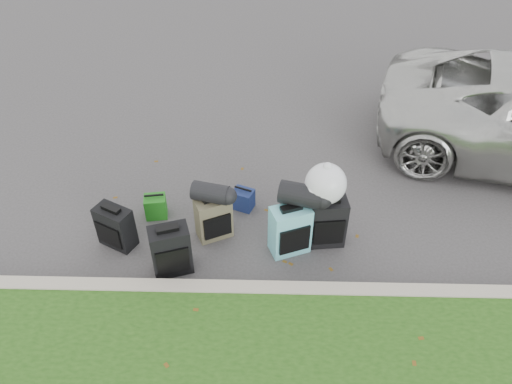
{
  "coord_description": "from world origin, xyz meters",
  "views": [
    {
      "loc": [
        0.02,
        -4.65,
        4.68
      ],
      "look_at": [
        -0.1,
        0.2,
        0.55
      ],
      "focal_mm": 35.0,
      "sensor_mm": 36.0,
      "label": 1
    }
  ],
  "objects_px": {
    "suitcase_large_black_left": "(171,250)",
    "suitcase_large_black_right": "(327,222)",
    "suitcase_olive": "(214,218)",
    "tote_green": "(156,207)",
    "suitcase_teal": "(290,230)",
    "suitcase_small_black": "(116,227)",
    "tote_navy": "(243,199)"
  },
  "relations": [
    {
      "from": "suitcase_large_black_right",
      "to": "tote_navy",
      "type": "bearing_deg",
      "value": 143.38
    },
    {
      "from": "suitcase_large_black_left",
      "to": "suitcase_olive",
      "type": "height_order",
      "value": "suitcase_large_black_left"
    },
    {
      "from": "suitcase_small_black",
      "to": "suitcase_teal",
      "type": "distance_m",
      "value": 2.19
    },
    {
      "from": "suitcase_teal",
      "to": "suitcase_small_black",
      "type": "bearing_deg",
      "value": 157.59
    },
    {
      "from": "suitcase_teal",
      "to": "tote_green",
      "type": "distance_m",
      "value": 1.89
    },
    {
      "from": "suitcase_large_black_left",
      "to": "tote_green",
      "type": "distance_m",
      "value": 1.04
    },
    {
      "from": "suitcase_large_black_right",
      "to": "tote_navy",
      "type": "xyz_separation_m",
      "value": [
        -1.08,
        0.63,
        -0.2
      ]
    },
    {
      "from": "suitcase_large_black_left",
      "to": "tote_green",
      "type": "height_order",
      "value": "suitcase_large_black_left"
    },
    {
      "from": "suitcase_large_black_left",
      "to": "suitcase_large_black_right",
      "type": "bearing_deg",
      "value": -2.45
    },
    {
      "from": "suitcase_small_black",
      "to": "tote_green",
      "type": "height_order",
      "value": "suitcase_small_black"
    },
    {
      "from": "tote_navy",
      "to": "suitcase_large_black_left",
      "type": "bearing_deg",
      "value": -102.64
    },
    {
      "from": "suitcase_large_black_right",
      "to": "suitcase_teal",
      "type": "bearing_deg",
      "value": -168.71
    },
    {
      "from": "suitcase_teal",
      "to": "suitcase_large_black_left",
      "type": "bearing_deg",
      "value": 173.57
    },
    {
      "from": "tote_navy",
      "to": "suitcase_olive",
      "type": "bearing_deg",
      "value": -100.94
    },
    {
      "from": "suitcase_olive",
      "to": "tote_navy",
      "type": "relative_size",
      "value": 2.05
    },
    {
      "from": "tote_green",
      "to": "tote_navy",
      "type": "xyz_separation_m",
      "value": [
        1.18,
        0.19,
        -0.01
      ]
    },
    {
      "from": "suitcase_small_black",
      "to": "tote_navy",
      "type": "xyz_separation_m",
      "value": [
        1.57,
        0.73,
        -0.14
      ]
    },
    {
      "from": "suitcase_small_black",
      "to": "suitcase_teal",
      "type": "relative_size",
      "value": 0.84
    },
    {
      "from": "suitcase_small_black",
      "to": "suitcase_teal",
      "type": "height_order",
      "value": "suitcase_teal"
    },
    {
      "from": "tote_navy",
      "to": "suitcase_large_black_right",
      "type": "bearing_deg",
      "value": -7.97
    },
    {
      "from": "suitcase_olive",
      "to": "tote_green",
      "type": "distance_m",
      "value": 0.9
    },
    {
      "from": "suitcase_olive",
      "to": "tote_green",
      "type": "bearing_deg",
      "value": 132.45
    },
    {
      "from": "suitcase_small_black",
      "to": "tote_green",
      "type": "bearing_deg",
      "value": 80.66
    },
    {
      "from": "suitcase_large_black_left",
      "to": "tote_navy",
      "type": "bearing_deg",
      "value": 37.25
    },
    {
      "from": "suitcase_large_black_right",
      "to": "suitcase_olive",
      "type": "bearing_deg",
      "value": 170.03
    },
    {
      "from": "suitcase_large_black_left",
      "to": "suitcase_teal",
      "type": "xyz_separation_m",
      "value": [
        1.42,
        0.37,
        0.01
      ]
    },
    {
      "from": "suitcase_teal",
      "to": "tote_navy",
      "type": "relative_size",
      "value": 2.33
    },
    {
      "from": "tote_green",
      "to": "suitcase_small_black",
      "type": "bearing_deg",
      "value": -135.68
    },
    {
      "from": "suitcase_olive",
      "to": "tote_navy",
      "type": "height_order",
      "value": "suitcase_olive"
    },
    {
      "from": "suitcase_teal",
      "to": "tote_navy",
      "type": "distance_m",
      "value": 1.01
    },
    {
      "from": "suitcase_large_black_left",
      "to": "suitcase_large_black_right",
      "type": "distance_m",
      "value": 1.96
    },
    {
      "from": "suitcase_olive",
      "to": "suitcase_teal",
      "type": "height_order",
      "value": "suitcase_teal"
    }
  ]
}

